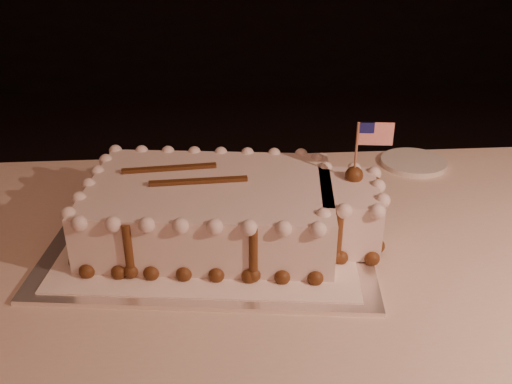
{
  "coord_description": "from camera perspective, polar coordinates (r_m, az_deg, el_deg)",
  "views": [
    {
      "loc": [
        -0.12,
        -0.26,
        1.3
      ],
      "look_at": [
        -0.05,
        0.63,
        0.84
      ],
      "focal_mm": 40.0,
      "sensor_mm": 36.0,
      "label": 1
    }
  ],
  "objects": [
    {
      "name": "cake_board",
      "position": [
        1.04,
        -4.4,
        -4.37
      ],
      "size": [
        0.61,
        0.49,
        0.01
      ],
      "primitive_type": "cube",
      "rotation": [
        0.0,
        0.0,
        -0.13
      ],
      "color": "white",
      "rests_on": "banquet_table"
    },
    {
      "name": "doily",
      "position": [
        1.04,
        -4.41,
        -4.14
      ],
      "size": [
        0.55,
        0.44,
        0.0
      ],
      "primitive_type": "cube",
      "rotation": [
        0.0,
        0.0,
        -0.13
      ],
      "color": "white",
      "rests_on": "cake_board"
    },
    {
      "name": "sheet_cake",
      "position": [
        1.01,
        -2.84,
        -1.69
      ],
      "size": [
        0.55,
        0.35,
        0.21
      ],
      "color": "silver",
      "rests_on": "doily"
    },
    {
      "name": "side_plate",
      "position": [
        1.37,
        15.46,
        2.87
      ],
      "size": [
        0.15,
        0.15,
        0.01
      ],
      "primitive_type": "cylinder",
      "color": "silver",
      "rests_on": "banquet_table"
    }
  ]
}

